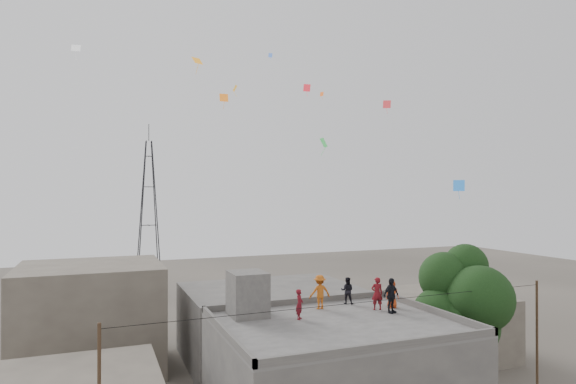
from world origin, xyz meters
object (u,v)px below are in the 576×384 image
(stair_head_box, at_px, (248,294))
(person_red_adult, at_px, (377,293))
(transmission_tower, at_px, (149,217))
(person_dark_adult, at_px, (391,295))
(tree, at_px, (463,305))

(stair_head_box, relative_size, person_red_adult, 1.28)
(transmission_tower, bearing_deg, person_dark_adult, -79.67)
(stair_head_box, height_order, person_red_adult, stair_head_box)
(transmission_tower, bearing_deg, stair_head_box, -88.77)
(tree, height_order, transmission_tower, transmission_tower)
(transmission_tower, height_order, person_dark_adult, transmission_tower)
(person_red_adult, xyz_separation_m, person_dark_adult, (0.26, -0.79, 0.03))
(tree, distance_m, person_red_adult, 4.60)
(transmission_tower, bearing_deg, person_red_adult, -79.85)
(person_red_adult, distance_m, person_dark_adult, 0.84)
(tree, height_order, person_dark_adult, tree)
(person_red_adult, bearing_deg, person_dark_adult, 122.85)
(stair_head_box, xyz_separation_m, person_red_adult, (6.11, -1.18, -0.22))
(transmission_tower, bearing_deg, tree, -73.91)
(stair_head_box, xyz_separation_m, tree, (10.57, -2.00, -1.00))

